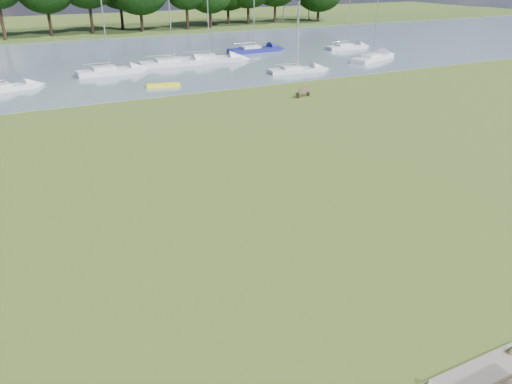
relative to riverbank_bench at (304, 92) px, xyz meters
name	(u,v)px	position (x,y,z in m)	size (l,w,h in m)	color
ground	(260,199)	(-12.62, -16.55, -0.43)	(220.00, 220.00, 0.00)	brown
river	(97,62)	(-12.62, 25.45, -0.43)	(220.00, 40.00, 0.10)	slate
far_bank	(63,34)	(-12.62, 55.45, -0.43)	(220.00, 20.00, 0.40)	#4C6626
riverbank_bench	(304,92)	(0.00, 0.00, 0.00)	(1.45, 0.72, 0.86)	brown
kayak	(163,85)	(-9.62, 9.04, -0.23)	(3.06, 0.71, 0.31)	#FFFB1B
sailboat_0	(372,56)	(16.90, 11.96, 0.05)	(7.43, 4.69, 8.98)	silver
sailboat_1	(346,46)	(19.23, 20.39, 0.07)	(5.81, 1.68, 8.53)	silver
sailboat_2	(172,61)	(-5.47, 19.15, 0.10)	(7.49, 2.54, 8.93)	silver
sailboat_3	(109,69)	(-12.87, 17.29, 0.11)	(6.64, 2.20, 7.47)	silver
sailboat_4	(295,69)	(4.80, 9.46, 0.01)	(5.99, 2.36, 7.04)	silver
sailboat_5	(3,87)	(-22.85, 13.80, 0.02)	(5.71, 2.93, 7.65)	silver
sailboat_6	(209,57)	(-0.91, 19.53, 0.12)	(7.55, 3.92, 9.17)	silver
sailboat_9	(254,48)	(6.91, 23.57, 0.12)	(7.00, 2.13, 8.36)	navy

